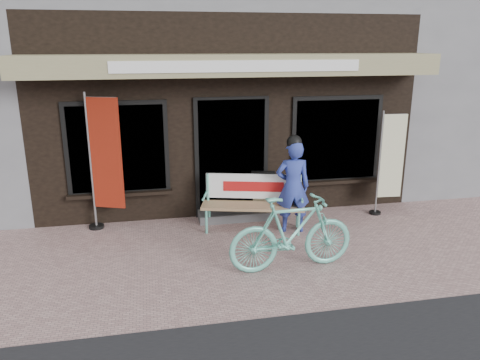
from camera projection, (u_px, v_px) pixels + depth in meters
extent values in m
plane|color=tan|center=(256.00, 260.00, 6.93)|extent=(70.00, 70.00, 0.00)
cube|color=black|center=(209.00, 100.00, 11.13)|extent=(7.00, 6.00, 3.60)
cube|color=#938C63|center=(235.00, 65.00, 7.71)|extent=(7.00, 0.80, 0.35)
cube|color=white|center=(240.00, 66.00, 7.33)|extent=(4.00, 0.02, 0.18)
cube|color=black|center=(232.00, 158.00, 8.49)|extent=(1.20, 0.06, 2.10)
cube|color=black|center=(232.00, 158.00, 8.48)|extent=(1.35, 0.04, 2.20)
cube|color=black|center=(117.00, 149.00, 8.04)|extent=(1.60, 0.06, 1.50)
cube|color=black|center=(336.00, 140.00, 8.79)|extent=(1.60, 0.06, 1.50)
cube|color=black|center=(117.00, 149.00, 8.03)|extent=(1.75, 0.04, 1.65)
cube|color=black|center=(336.00, 140.00, 8.78)|extent=(1.75, 0.04, 1.65)
cube|color=black|center=(121.00, 194.00, 8.21)|extent=(1.80, 0.18, 0.06)
cube|color=black|center=(335.00, 181.00, 8.96)|extent=(1.80, 0.18, 0.06)
cube|color=#59595B|center=(234.00, 215.00, 8.56)|extent=(1.30, 0.45, 0.15)
cylinder|color=#65C6B1|center=(207.00, 222.00, 7.88)|extent=(0.05, 0.05, 0.41)
cylinder|color=#65C6B1|center=(209.00, 214.00, 8.25)|extent=(0.05, 0.05, 0.41)
cylinder|color=#65C6B1|center=(299.00, 224.00, 7.78)|extent=(0.05, 0.05, 0.41)
cylinder|color=#65C6B1|center=(297.00, 216.00, 8.15)|extent=(0.05, 0.05, 0.41)
cube|color=#A27F59|center=(253.00, 206.00, 7.95)|extent=(1.79, 0.87, 0.05)
cylinder|color=#65C6B1|center=(208.00, 188.00, 8.11)|extent=(0.05, 0.05, 0.53)
cylinder|color=#65C6B1|center=(299.00, 190.00, 8.02)|extent=(0.05, 0.05, 0.53)
cube|color=white|center=(253.00, 186.00, 8.07)|extent=(1.60, 0.46, 0.43)
cube|color=#B21414|center=(253.00, 187.00, 8.05)|extent=(1.01, 0.28, 0.17)
cylinder|color=#65C6B1|center=(205.00, 196.00, 7.95)|extent=(0.15, 0.42, 0.04)
cylinder|color=#65C6B1|center=(302.00, 198.00, 7.85)|extent=(0.15, 0.42, 0.04)
imported|color=#2C3B97|center=(293.00, 187.00, 7.83)|extent=(0.61, 0.44, 1.57)
sphere|color=black|center=(294.00, 142.00, 7.62)|extent=(0.28, 0.28, 0.25)
imported|color=#65C6B1|center=(292.00, 233.00, 6.54)|extent=(1.84, 0.62, 1.09)
cylinder|color=gray|center=(91.00, 163.00, 7.83)|extent=(0.05, 0.05, 2.35)
cylinder|color=gray|center=(100.00, 97.00, 7.48)|extent=(0.51, 0.21, 0.03)
cube|color=maroon|center=(106.00, 154.00, 7.74)|extent=(0.51, 0.22, 1.87)
cylinder|color=black|center=(97.00, 226.00, 8.15)|extent=(0.33, 0.33, 0.05)
cylinder|color=gray|center=(379.00, 164.00, 8.56)|extent=(0.03, 0.03, 1.95)
cylinder|color=gray|center=(395.00, 114.00, 8.33)|extent=(0.44, 0.05, 0.02)
cube|color=beige|center=(392.00, 156.00, 8.55)|extent=(0.44, 0.06, 1.55)
cylinder|color=black|center=(375.00, 213.00, 8.83)|extent=(0.23, 0.23, 0.04)
cube|color=black|center=(263.00, 194.00, 8.59)|extent=(0.44, 0.17, 0.87)
cube|color=beige|center=(263.00, 190.00, 8.52)|extent=(0.36, 0.10, 0.53)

